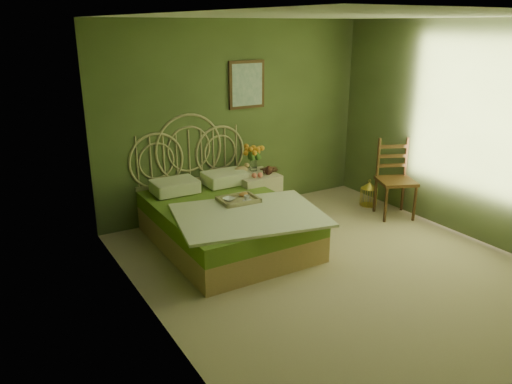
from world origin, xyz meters
TOP-DOWN VIEW (x-y plane):
  - floor at (0.00, 0.00)m, footprint 4.50×4.50m
  - ceiling at (0.00, 0.00)m, footprint 4.50×4.50m
  - wall_back at (0.00, 2.25)m, footprint 4.00×0.00m
  - wall_left at (-2.00, 0.00)m, footprint 0.00×4.50m
  - wall_right at (2.00, 0.00)m, footprint 0.00×4.50m
  - wall_art at (0.16, 2.22)m, footprint 0.54×0.04m
  - bed at (-0.72, 1.26)m, footprint 1.81×2.29m
  - nightstand at (0.06, 1.85)m, footprint 0.55×0.55m
  - chair at (1.70, 0.94)m, footprint 0.62×0.62m
  - birdcage at (1.70, 1.35)m, footprint 0.23×0.23m
  - book_lower at (0.24, 1.86)m, footprint 0.21×0.25m
  - book_upper at (0.24, 1.86)m, footprint 0.24×0.26m
  - cereal_bowl at (-0.67, 1.21)m, footprint 0.17×0.17m
  - coffee_cup at (-0.49, 1.10)m, footprint 0.09×0.09m

SIDE VIEW (x-z plane):
  - floor at x=0.00m, z-range 0.00..0.00m
  - birdcage at x=1.70m, z-range 0.00..0.35m
  - bed at x=-0.72m, z-range -0.40..1.02m
  - nightstand at x=0.06m, z-range -0.15..0.89m
  - cereal_bowl at x=-0.67m, z-range 0.55..0.58m
  - coffee_cup at x=-0.49m, z-range 0.55..0.61m
  - chair at x=1.70m, z-range 0.06..1.12m
  - book_lower at x=0.24m, z-range 0.61..0.63m
  - book_upper at x=0.24m, z-range 0.63..0.65m
  - wall_back at x=0.00m, z-range -0.70..3.30m
  - wall_left at x=-2.00m, z-range -0.95..3.55m
  - wall_right at x=2.00m, z-range -0.95..3.55m
  - wall_art at x=0.16m, z-range 1.43..2.07m
  - ceiling at x=0.00m, z-range 2.60..2.60m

